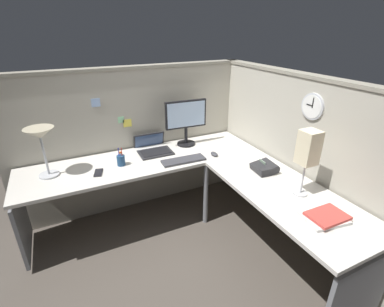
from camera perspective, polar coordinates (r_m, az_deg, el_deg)
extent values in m
plane|color=#4C443D|center=(2.98, 1.38, -16.18)|extent=(6.80, 6.80, 0.00)
cube|color=#A8A393|center=(3.17, -11.64, 2.43)|extent=(2.57, 0.10, 1.55)
cube|color=gray|center=(2.97, -12.98, 16.67)|extent=(2.57, 0.12, 0.03)
cube|color=#A8A393|center=(2.84, 19.95, -1.33)|extent=(0.10, 2.37, 1.55)
cube|color=gray|center=(2.61, 22.49, 14.47)|extent=(0.12, 2.37, 0.03)
cube|color=beige|center=(2.84, -9.61, -1.45)|extent=(2.35, 0.66, 0.03)
cube|color=beige|center=(2.40, 18.55, -7.68)|extent=(0.66, 1.49, 0.03)
cylinder|color=slate|center=(2.94, 2.81, -8.26)|extent=(0.05, 0.05, 0.70)
cube|color=slate|center=(2.98, -31.28, -11.89)|extent=(0.03, 0.58, 0.60)
cube|color=slate|center=(2.30, 30.62, -23.68)|extent=(0.58, 0.03, 0.60)
cylinder|color=black|center=(3.14, -1.20, 2.04)|extent=(0.20, 0.20, 0.02)
cylinder|color=black|center=(3.10, -1.22, 3.75)|extent=(0.04, 0.04, 0.20)
cube|color=black|center=(3.03, -1.26, 8.00)|extent=(0.46, 0.05, 0.30)
cube|color=#99B2D1|center=(3.01, -1.13, 7.91)|extent=(0.42, 0.03, 0.26)
cube|color=#232326|center=(2.94, -7.40, 0.17)|extent=(0.34, 0.24, 0.02)
cube|color=black|center=(2.94, -7.41, 0.35)|extent=(0.29, 0.18, 0.00)
cube|color=#232326|center=(3.13, -8.74, 2.33)|extent=(0.34, 0.07, 0.22)
cube|color=#384C72|center=(3.12, -8.70, 2.28)|extent=(0.31, 0.06, 0.18)
cube|color=#38383D|center=(2.75, -1.72, -1.38)|extent=(0.44, 0.16, 0.02)
ellipsoid|color=#38383D|center=(2.88, 4.53, -0.10)|extent=(0.06, 0.10, 0.03)
cylinder|color=#B7BABF|center=(2.80, -27.00, -3.86)|extent=(0.17, 0.17, 0.02)
cylinder|color=#B7BABF|center=(2.72, -27.76, -0.28)|extent=(0.02, 0.02, 0.38)
cone|color=#B2A88C|center=(2.65, -28.60, 3.64)|extent=(0.24, 0.24, 0.09)
cylinder|color=navy|center=(2.74, -14.23, -1.37)|extent=(0.08, 0.08, 0.10)
cylinder|color=#1E1EB2|center=(2.72, -14.65, -0.12)|extent=(0.01, 0.01, 0.13)
cylinder|color=#B21E1E|center=(2.71, -14.05, -0.13)|extent=(0.01, 0.02, 0.13)
cylinder|color=#D8591E|center=(2.72, -14.37, 0.18)|extent=(0.03, 0.03, 0.01)
cube|color=black|center=(2.67, -18.49, -3.71)|extent=(0.10, 0.16, 0.01)
cube|color=#232326|center=(2.63, 14.41, -2.86)|extent=(0.21, 0.22, 0.10)
cube|color=#8CA58C|center=(2.64, 14.14, -1.81)|extent=(0.02, 0.09, 0.04)
cube|color=#232326|center=(2.56, 15.50, -3.27)|extent=(0.19, 0.06, 0.04)
cube|color=silver|center=(2.17, 25.23, -11.80)|extent=(0.31, 0.25, 0.02)
cube|color=#BF3F38|center=(2.16, 25.80, -11.32)|extent=(0.26, 0.19, 0.02)
cylinder|color=#B7BABF|center=(2.40, 21.10, -7.52)|extent=(0.11, 0.11, 0.01)
cylinder|color=#B7BABF|center=(2.33, 21.59, -4.72)|extent=(0.02, 0.02, 0.27)
cube|color=beige|center=(2.22, 22.62, 1.15)|extent=(0.13, 0.13, 0.26)
cylinder|color=#B7BABF|center=(2.52, 23.38, 8.76)|extent=(0.03, 0.22, 0.22)
cylinder|color=white|center=(2.50, 23.12, 8.74)|extent=(0.00, 0.19, 0.19)
cube|color=black|center=(2.51, 22.78, 9.08)|extent=(0.00, 0.06, 0.01)
cube|color=black|center=(2.49, 23.38, 9.44)|extent=(0.00, 0.01, 0.08)
cube|color=#99B7E5|center=(2.92, -18.98, 9.74)|extent=(0.08, 0.00, 0.08)
cube|color=#EAD84C|center=(3.03, -12.99, 6.03)|extent=(0.09, 0.00, 0.08)
cube|color=#8CCC99|center=(3.00, -14.23, 6.65)|extent=(0.06, 0.00, 0.07)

